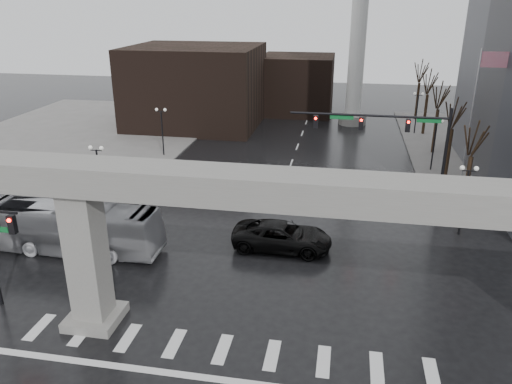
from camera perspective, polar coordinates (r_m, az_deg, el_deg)
ground at (r=25.77m, az=-3.29°, el=-16.12°), size 160.00×160.00×0.00m
sidewalk_nw at (r=65.74m, az=-18.38°, el=6.61°), size 28.00×36.00×0.15m
elevated_guideway at (r=22.01m, az=-0.46°, el=-2.18°), size 48.00×2.60×8.70m
building_far_left at (r=65.55m, az=-6.91°, el=11.91°), size 16.00×14.00×10.00m
building_far_mid at (r=73.10m, az=4.71°, el=12.17°), size 10.00×10.00×8.00m
smokestack at (r=65.86m, az=11.74°, el=18.99°), size 3.60×3.60×30.00m
signal_mast_arm at (r=40.05m, az=15.71°, el=6.38°), size 12.12×0.43×8.00m
flagpole_assembly at (r=43.82m, az=23.91°, el=8.89°), size 2.06×0.12×12.00m
lamp_right_0 at (r=36.94m, az=22.87°, el=0.36°), size 1.22×0.32×5.11m
lamp_right_1 at (r=50.07m, az=19.78°, el=6.04°), size 1.22×0.32×5.11m
lamp_right_2 at (r=63.57m, az=17.96°, el=9.33°), size 1.22×0.32×5.11m
lamp_left_0 at (r=40.45m, az=-17.60°, el=2.82°), size 1.22×0.32×5.11m
lamp_left_1 at (r=52.71m, az=-10.72°, el=7.67°), size 1.22×0.32×5.11m
lamp_left_2 at (r=65.68m, az=-6.43°, el=10.59°), size 1.22×0.32×5.11m
tree_right_0 at (r=41.08m, az=23.06°, el=1.36°), size 1.09×1.58×7.50m
tree_right_1 at (r=48.53m, az=21.22°, el=4.62°), size 1.09×1.61×7.67m
tree_right_2 at (r=56.13m, az=19.87°, el=7.01°), size 1.10×1.63×7.85m
tree_right_3 at (r=63.83m, az=18.83°, el=8.82°), size 1.11×1.66×8.02m
tree_right_4 at (r=71.60m, az=18.01°, el=10.24°), size 1.12×1.69×8.19m
pickup_truck at (r=33.17m, az=3.00°, el=-5.06°), size 6.62×3.15×1.82m
city_bus at (r=34.69m, az=-20.37°, el=-3.85°), size 11.98×2.84×3.33m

